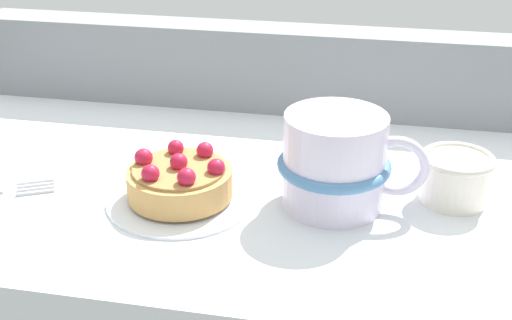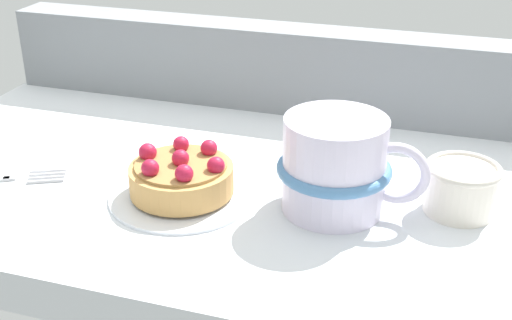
% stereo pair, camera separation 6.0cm
% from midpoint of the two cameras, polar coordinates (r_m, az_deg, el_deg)
% --- Properties ---
extents(ground_plane, '(0.71, 0.43, 0.04)m').
position_cam_midpoint_polar(ground_plane, '(0.68, 0.56, -2.54)').
color(ground_plane, silver).
extents(window_rail_back, '(0.70, 0.06, 0.10)m').
position_cam_midpoint_polar(window_rail_back, '(0.82, 4.47, 7.74)').
color(window_rail_back, gray).
rests_on(window_rail_back, ground_plane).
extents(dessert_plate, '(0.14, 0.14, 0.01)m').
position_cam_midpoint_polar(dessert_plate, '(0.63, -3.55, -2.98)').
color(dessert_plate, silver).
rests_on(dessert_plate, ground_plane).
extents(raspberry_tart, '(0.10, 0.10, 0.04)m').
position_cam_midpoint_polar(raspberry_tart, '(0.62, -3.60, -1.41)').
color(raspberry_tart, tan).
rests_on(raspberry_tart, dessert_plate).
extents(coffee_mug, '(0.13, 0.10, 0.09)m').
position_cam_midpoint_polar(coffee_mug, '(0.60, 9.68, -0.55)').
color(coffee_mug, silver).
rests_on(coffee_mug, ground_plane).
extents(sugar_bowl, '(0.07, 0.07, 0.05)m').
position_cam_midpoint_polar(sugar_bowl, '(0.63, 19.63, -2.25)').
color(sugar_bowl, silver).
rests_on(sugar_bowl, ground_plane).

